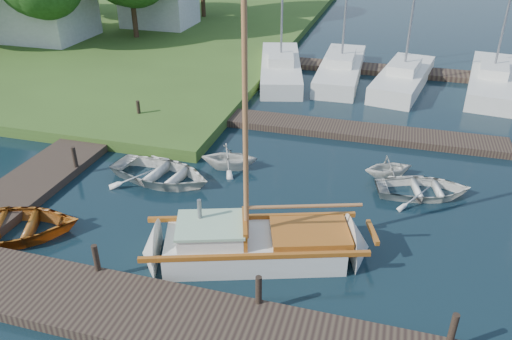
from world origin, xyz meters
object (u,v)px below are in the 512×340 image
(tender_c, at_px, (424,186))
(marina_boat_3, at_px, (492,78))
(dinghy, at_px, (5,224))
(mooring_post_4, at_px, (75,157))
(sailboat, at_px, (259,247))
(mooring_post_5, at_px, (139,109))
(tender_a, at_px, (161,171))
(marina_boat_1, at_px, (341,68))
(house_a, at_px, (39,2))
(marina_boat_0, at_px, (281,67))
(tender_d, at_px, (389,165))
(mooring_post_2, at_px, (259,290))
(tender_b, at_px, (229,155))
(mooring_post_3, at_px, (453,328))
(marina_boat_2, at_px, (403,77))
(mooring_post_1, at_px, (96,258))

(tender_c, relative_size, marina_boat_3, 0.28)
(dinghy, xyz_separation_m, marina_boat_3, (15.86, 18.76, 0.13))
(mooring_post_4, xyz_separation_m, sailboat, (7.93, -2.89, -0.36))
(mooring_post_5, height_order, dinghy, mooring_post_5)
(mooring_post_4, bearing_deg, tender_a, 7.15)
(marina_boat_1, distance_m, house_a, 21.18)
(mooring_post_4, distance_m, marina_boat_0, 14.39)
(sailboat, xyz_separation_m, tender_d, (3.32, 5.87, 0.13))
(marina_boat_3, bearing_deg, tender_a, 145.78)
(mooring_post_2, relative_size, mooring_post_5, 1.00)
(tender_b, relative_size, tender_d, 1.17)
(tender_a, xyz_separation_m, marina_boat_1, (4.72, 13.94, 0.16))
(mooring_post_5, bearing_deg, mooring_post_4, -90.00)
(mooring_post_5, bearing_deg, sailboat, -44.84)
(tender_d, relative_size, marina_boat_3, 0.16)
(mooring_post_3, distance_m, tender_a, 11.14)
(house_a, bearing_deg, marina_boat_2, -5.49)
(mooring_post_5, distance_m, dinghy, 9.09)
(marina_boat_2, bearing_deg, dinghy, 157.73)
(tender_b, height_order, marina_boat_0, marina_boat_0)
(mooring_post_4, height_order, marina_boat_3, marina_boat_3)
(tender_a, xyz_separation_m, marina_boat_0, (1.32, 13.23, 0.16))
(mooring_post_1, relative_size, tender_c, 0.25)
(marina_boat_0, bearing_deg, tender_a, 160.09)
(mooring_post_2, distance_m, marina_boat_1, 19.36)
(mooring_post_2, distance_m, house_a, 30.14)
(mooring_post_4, xyz_separation_m, dinghy, (0.25, -4.08, -0.25))
(dinghy, bearing_deg, tender_d, -80.97)
(tender_c, bearing_deg, mooring_post_3, 170.24)
(mooring_post_1, distance_m, mooring_post_3, 9.00)
(tender_a, bearing_deg, mooring_post_1, -163.36)
(tender_a, relative_size, tender_c, 1.19)
(mooring_post_1, xyz_separation_m, marina_boat_1, (3.98, 19.35, -0.14))
(mooring_post_3, height_order, tender_a, mooring_post_3)
(mooring_post_3, xyz_separation_m, tender_d, (-1.75, 7.99, -0.22))
(tender_a, xyz_separation_m, tender_b, (2.11, 1.57, 0.16))
(tender_c, height_order, house_a, house_a)
(tender_b, bearing_deg, marina_boat_0, -7.47)
(tender_c, relative_size, marina_boat_0, 0.33)
(marina_boat_0, bearing_deg, sailboat, 177.23)
(mooring_post_5, bearing_deg, mooring_post_1, -68.20)
(marina_boat_1, xyz_separation_m, house_a, (-20.98, 1.65, 2.40))
(mooring_post_1, height_order, marina_boat_2, marina_boat_2)
(mooring_post_1, xyz_separation_m, marina_boat_0, (0.58, 18.64, -0.14))
(mooring_post_4, distance_m, mooring_post_5, 5.00)
(tender_c, bearing_deg, mooring_post_4, 85.11)
(tender_a, distance_m, marina_boat_1, 14.72)
(mooring_post_4, height_order, tender_d, mooring_post_4)
(mooring_post_2, bearing_deg, dinghy, 173.64)
(mooring_post_3, relative_size, dinghy, 0.18)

